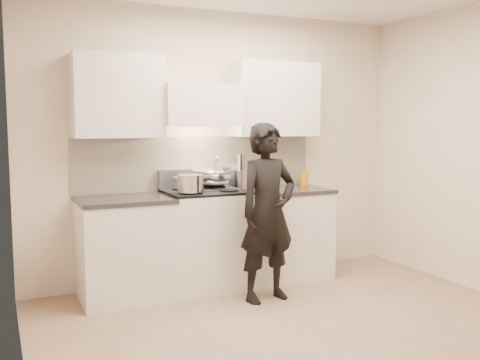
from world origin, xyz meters
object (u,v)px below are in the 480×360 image
object	(u,v)px
utensil_crock	(241,178)
counter_right	(281,233)
wok	(214,176)
stove	(206,239)
person	(268,212)

from	to	relation	value
utensil_crock	counter_right	bearing A→B (deg)	-24.58
wok	counter_right	bearing A→B (deg)	-10.66
counter_right	wok	bearing A→B (deg)	169.34
stove	person	world-z (taller)	person
utensil_crock	person	xyz separation A→B (m)	(-0.08, -0.75, -0.24)
stove	person	size ratio (longest dim) A/B	0.60
person	stove	bearing A→B (deg)	113.46
stove	counter_right	world-z (taller)	stove
stove	wok	size ratio (longest dim) A/B	1.94
utensil_crock	person	distance (m)	0.79
stove	person	bearing A→B (deg)	-57.64
wok	stove	bearing A→B (deg)	-136.71
person	wok	bearing A→B (deg)	98.95
wok	utensil_crock	size ratio (longest dim) A/B	1.40
counter_right	stove	bearing A→B (deg)	-180.00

